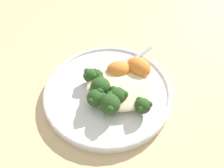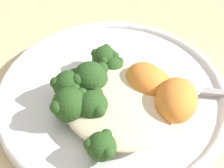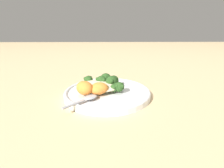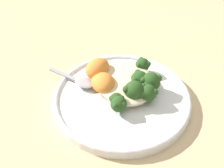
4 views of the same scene
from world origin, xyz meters
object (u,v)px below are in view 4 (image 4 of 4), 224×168
(plate, at_px, (122,99))
(quinoa_mound, at_px, (126,82))
(sweet_potato_chunk_0, at_px, (104,83))
(broccoli_stalk_4, at_px, (146,82))
(sweet_potato_chunk_2, at_px, (98,69))
(broccoli_stalk_0, at_px, (116,95))
(broccoli_stalk_2, at_px, (132,90))
(broccoli_stalk_5, at_px, (137,80))
(broccoli_stalk_1, at_px, (118,101))
(broccoli_stalk_6, at_px, (135,70))
(broccoli_stalk_3, at_px, (142,92))
(sweet_potato_chunk_1, at_px, (101,83))
(spoon, at_px, (81,81))

(plate, height_order, quinoa_mound, quinoa_mound)
(sweet_potato_chunk_0, bearing_deg, broccoli_stalk_4, 79.73)
(broccoli_stalk_4, xyz_separation_m, sweet_potato_chunk_2, (-0.06, -0.09, 0.00))
(broccoli_stalk_0, relative_size, broccoli_stalk_2, 1.06)
(broccoli_stalk_5, xyz_separation_m, sweet_potato_chunk_2, (-0.05, -0.08, 0.00))
(broccoli_stalk_1, xyz_separation_m, sweet_potato_chunk_0, (-0.05, -0.02, 0.00))
(broccoli_stalk_6, bearing_deg, broccoli_stalk_2, -140.73)
(broccoli_stalk_3, bearing_deg, broccoli_stalk_6, 129.94)
(broccoli_stalk_6, height_order, sweet_potato_chunk_1, same)
(broccoli_stalk_3, bearing_deg, quinoa_mound, 165.51)
(sweet_potato_chunk_2, bearing_deg, quinoa_mound, 49.85)
(broccoli_stalk_0, bearing_deg, quinoa_mound, 153.02)
(quinoa_mound, bearing_deg, broccoli_stalk_2, 7.60)
(sweet_potato_chunk_0, xyz_separation_m, spoon, (-0.03, -0.05, -0.01))
(broccoli_stalk_4, xyz_separation_m, broccoli_stalk_5, (-0.01, -0.02, -0.00))
(broccoli_stalk_3, height_order, broccoli_stalk_5, same)
(quinoa_mound, relative_size, broccoli_stalk_4, 1.27)
(broccoli_stalk_2, distance_m, sweet_potato_chunk_1, 0.07)
(plate, height_order, sweet_potato_chunk_2, sweet_potato_chunk_2)
(broccoli_stalk_0, xyz_separation_m, sweet_potato_chunk_1, (-0.04, -0.02, 0.01))
(broccoli_stalk_1, height_order, sweet_potato_chunk_0, sweet_potato_chunk_0)
(broccoli_stalk_5, relative_size, sweet_potato_chunk_2, 1.42)
(sweet_potato_chunk_2, bearing_deg, broccoli_stalk_5, 57.58)
(broccoli_stalk_3, distance_m, broccoli_stalk_6, 0.07)
(broccoli_stalk_2, relative_size, sweet_potato_chunk_0, 1.44)
(broccoli_stalk_2, height_order, broccoli_stalk_3, broccoli_stalk_2)
(quinoa_mound, xyz_separation_m, sweet_potato_chunk_2, (-0.04, -0.05, 0.01))
(broccoli_stalk_6, bearing_deg, broccoli_stalk_0, -161.06)
(broccoli_stalk_2, distance_m, broccoli_stalk_3, 0.02)
(broccoli_stalk_4, xyz_separation_m, spoon, (-0.05, -0.13, -0.01))
(plate, height_order, broccoli_stalk_1, broccoli_stalk_1)
(quinoa_mound, distance_m, sweet_potato_chunk_0, 0.05)
(broccoli_stalk_5, distance_m, sweet_potato_chunk_0, 0.07)
(sweet_potato_chunk_0, bearing_deg, sweet_potato_chunk_1, -125.31)
(quinoa_mound, height_order, broccoli_stalk_4, broccoli_stalk_4)
(broccoli_stalk_0, distance_m, sweet_potato_chunk_1, 0.05)
(broccoli_stalk_4, xyz_separation_m, broccoli_stalk_6, (-0.05, -0.01, -0.01))
(sweet_potato_chunk_0, bearing_deg, plate, 53.19)
(quinoa_mound, height_order, broccoli_stalk_0, broccoli_stalk_0)
(spoon, bearing_deg, plate, -172.19)
(plate, relative_size, sweet_potato_chunk_2, 4.83)
(broccoli_stalk_0, xyz_separation_m, spoon, (-0.07, -0.06, -0.01))
(broccoli_stalk_3, distance_m, broccoli_stalk_4, 0.03)
(broccoli_stalk_5, distance_m, broccoli_stalk_6, 0.04)
(quinoa_mound, distance_m, broccoli_stalk_4, 0.04)
(plate, bearing_deg, broccoli_stalk_3, 69.86)
(plate, height_order, broccoli_stalk_0, broccoli_stalk_0)
(broccoli_stalk_2, distance_m, broccoli_stalk_6, 0.07)
(broccoli_stalk_6, bearing_deg, quinoa_mound, -162.88)
(quinoa_mound, relative_size, sweet_potato_chunk_0, 2.55)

